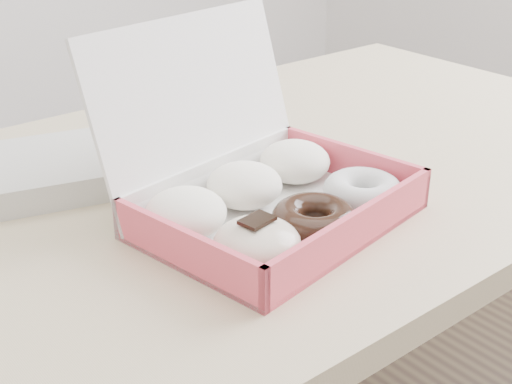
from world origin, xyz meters
TOP-DOWN VIEW (x-y plane):
  - table at (0.00, 0.00)m, footprint 1.20×0.80m
  - donut_box at (-0.20, -0.14)m, footprint 0.37×0.35m
  - newspapers at (-0.38, 0.14)m, footprint 0.28×0.25m

SIDE VIEW (x-z plane):
  - table at x=0.00m, z-range 0.30..1.05m
  - newspapers at x=-0.38m, z-range 0.75..0.79m
  - donut_box at x=-0.20m, z-range 0.67..0.91m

